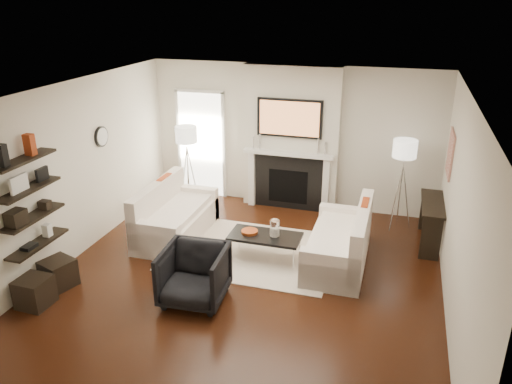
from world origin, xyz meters
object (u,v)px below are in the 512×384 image
(coffee_table, at_px, (265,236))
(lamp_left_shade, at_px, (186,134))
(loveseat_left_base, at_px, (177,224))
(lamp_right_shade, at_px, (405,149))
(loveseat_right_base, at_px, (337,251))
(ottoman_near, at_px, (58,273))
(armchair, at_px, (194,273))

(coffee_table, distance_m, lamp_left_shade, 2.74)
(loveseat_left_base, distance_m, lamp_right_shade, 4.06)
(coffee_table, bearing_deg, loveseat_right_base, 11.23)
(loveseat_right_base, bearing_deg, coffee_table, -168.77)
(loveseat_right_base, height_order, lamp_left_shade, lamp_left_shade)
(lamp_left_shade, height_order, lamp_right_shade, same)
(lamp_left_shade, xyz_separation_m, lamp_right_shade, (3.90, 0.21, 0.00))
(lamp_right_shade, bearing_deg, loveseat_left_base, -158.14)
(lamp_right_shade, xyz_separation_m, ottoman_near, (-4.52, -3.36, -1.25))
(loveseat_right_base, bearing_deg, loveseat_left_base, 176.96)
(loveseat_left_base, bearing_deg, lamp_left_shade, 104.17)
(loveseat_right_base, height_order, lamp_right_shade, lamp_right_shade)
(loveseat_right_base, relative_size, lamp_left_shade, 4.50)
(loveseat_left_base, xyz_separation_m, ottoman_near, (-0.93, -1.92, -0.01))
(lamp_left_shade, bearing_deg, lamp_right_shade, 3.07)
(coffee_table, height_order, ottoman_near, coffee_table)
(loveseat_right_base, relative_size, ottoman_near, 4.50)
(armchair, bearing_deg, ottoman_near, -177.34)
(loveseat_left_base, bearing_deg, lamp_right_shade, 21.86)
(lamp_left_shade, bearing_deg, armchair, -65.05)
(lamp_right_shade, relative_size, ottoman_near, 1.00)
(lamp_right_shade, distance_m, ottoman_near, 5.77)
(loveseat_right_base, relative_size, coffee_table, 1.64)
(loveseat_right_base, distance_m, ottoman_near, 4.09)
(coffee_table, relative_size, armchair, 1.30)
(coffee_table, bearing_deg, lamp_left_shade, 141.08)
(lamp_right_shade, bearing_deg, ottoman_near, -143.35)
(loveseat_left_base, xyz_separation_m, loveseat_right_base, (2.75, -0.15, 0.00))
(ottoman_near, bearing_deg, loveseat_right_base, 25.75)
(loveseat_right_base, relative_size, armchair, 2.12)
(loveseat_right_base, relative_size, lamp_right_shade, 4.50)
(lamp_left_shade, bearing_deg, ottoman_near, -101.12)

